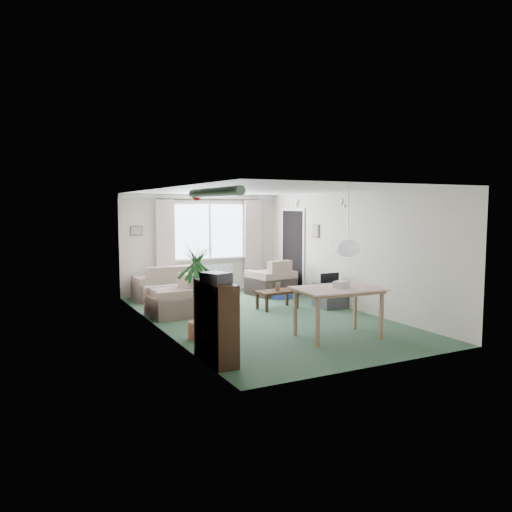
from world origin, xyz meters
name	(u,v)px	position (x,y,z in m)	size (l,w,h in m)	color
ground	(263,318)	(0.00, 0.00, 0.00)	(6.50, 6.50, 0.00)	#2D4C35
window	(209,231)	(0.20, 3.23, 1.50)	(1.80, 0.03, 1.30)	white
curtain_rod	(210,200)	(0.20, 3.15, 2.27)	(2.60, 0.03, 0.03)	black
curtain_left	(165,242)	(-0.95, 3.13, 1.27)	(0.45, 0.08, 2.00)	beige
curtain_right	(253,239)	(1.35, 3.13, 1.27)	(0.45, 0.08, 2.00)	beige
radiator	(210,276)	(0.20, 3.19, 0.40)	(1.20, 0.10, 0.55)	white
doorway	(293,252)	(1.99, 2.20, 1.00)	(0.03, 0.95, 2.00)	black
pendant_lamp	(348,249)	(0.20, -2.30, 1.48)	(0.36, 0.36, 0.36)	white
tinsel_garland	(214,192)	(-1.92, -2.30, 2.28)	(1.60, 1.60, 0.12)	#196626
bauble_cluster_a	(297,201)	(1.30, 0.90, 2.22)	(0.20, 0.20, 0.20)	silver
bauble_cluster_b	(343,200)	(1.60, -0.30, 2.22)	(0.20, 0.20, 0.20)	silver
wall_picture_back	(136,231)	(-1.60, 3.23, 1.55)	(0.28, 0.03, 0.22)	brown
wall_picture_right	(316,231)	(1.98, 1.20, 1.55)	(0.03, 0.24, 0.30)	brown
sofa	(169,282)	(-0.99, 2.75, 0.39)	(1.56, 0.82, 0.78)	#BEB490
armchair_corner	(271,277)	(1.33, 2.13, 0.42)	(0.95, 0.90, 0.85)	beige
armchair_left	(172,296)	(-1.50, 0.91, 0.40)	(0.89, 0.84, 0.80)	#B7A88B
coffee_table	(277,300)	(0.65, 0.61, 0.19)	(0.84, 0.47, 0.38)	black
photo_frame	(278,287)	(0.66, 0.61, 0.46)	(0.12, 0.02, 0.16)	brown
bookshelf	(216,322)	(-1.84, -2.12, 0.55)	(0.30, 0.90, 1.10)	black
hifi_box	(216,278)	(-1.87, -2.21, 1.17)	(0.28, 0.35, 0.14)	#3B3A40
houseplant	(197,292)	(-1.65, -0.89, 0.76)	(0.66, 0.66, 1.53)	#226331
dining_table	(338,313)	(0.40, -1.81, 0.39)	(1.25, 0.83, 0.78)	tan
gift_box	(341,285)	(0.49, -1.77, 0.84)	(0.25, 0.18, 0.12)	white
tv_cube	(329,295)	(1.70, 0.25, 0.26)	(0.52, 0.58, 0.52)	#302F34
pet_bed	(282,295)	(1.36, 1.67, 0.06)	(0.57, 0.57, 0.11)	navy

